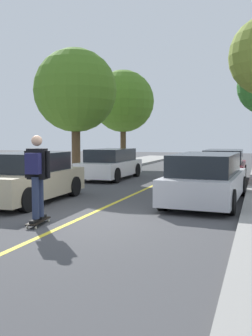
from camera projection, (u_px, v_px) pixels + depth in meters
ground at (78, 220)px, 8.75m from camera, size 80.00×80.00×0.00m
center_line at (133, 195)px, 12.51m from camera, size 0.12×39.20×0.01m
parked_car_left_nearest at (28, 178)px, 11.15m from camera, size 1.96×4.21×1.45m
parked_car_left_near at (111, 164)px, 17.32m from camera, size 1.83×4.17×1.37m
parked_car_right_nearest at (206, 178)px, 10.98m from camera, size 2.07×4.74×1.43m
parked_car_right_near at (224, 166)px, 16.28m from camera, size 1.87×4.56×1.37m
street_tree_left_nearest at (75, 91)px, 17.48m from camera, size 3.83×3.83×5.83m
street_tree_left_near at (123, 102)px, 23.59m from camera, size 3.83×3.83×5.92m
fire_hydrant at (5, 180)px, 12.49m from camera, size 0.20×0.20×0.70m
skateboard at (38, 221)px, 8.19m from camera, size 0.34×0.86×0.10m
skateboarder at (37, 172)px, 8.08m from camera, size 0.59×0.71×1.83m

